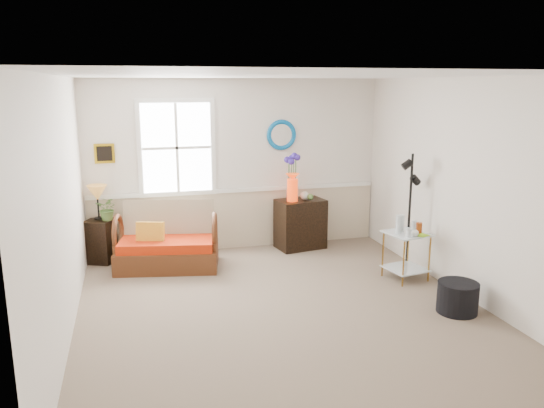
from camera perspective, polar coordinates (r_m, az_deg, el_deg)
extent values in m
cube|color=#816D59|center=(6.15, 1.10, -11.34)|extent=(4.50, 5.00, 0.01)
cube|color=white|center=(5.61, 1.22, 13.67)|extent=(4.50, 5.00, 0.01)
cube|color=silver|center=(8.13, -3.80, 4.17)|extent=(4.50, 0.01, 2.60)
cube|color=silver|center=(3.50, 12.80, -7.76)|extent=(4.50, 0.01, 2.60)
cube|color=silver|center=(5.56, -21.70, -0.73)|extent=(0.01, 5.00, 2.60)
cube|color=silver|center=(6.72, 19.92, 1.61)|extent=(0.01, 5.00, 2.60)
cube|color=#C9B596|center=(8.28, -3.69, -1.68)|extent=(4.46, 0.02, 0.90)
cube|color=white|center=(8.17, -3.72, 1.50)|extent=(4.46, 0.04, 0.06)
cube|color=#B18B16|center=(7.93, -17.58, 5.21)|extent=(0.28, 0.03, 0.28)
torus|color=#0D94CA|center=(8.22, 1.01, 7.45)|extent=(0.47, 0.07, 0.47)
imported|color=#4E7535|center=(7.84, -17.23, -0.74)|extent=(0.41, 0.43, 0.26)
cylinder|color=black|center=(6.38, 19.34, -9.46)|extent=(0.55, 0.55, 0.35)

